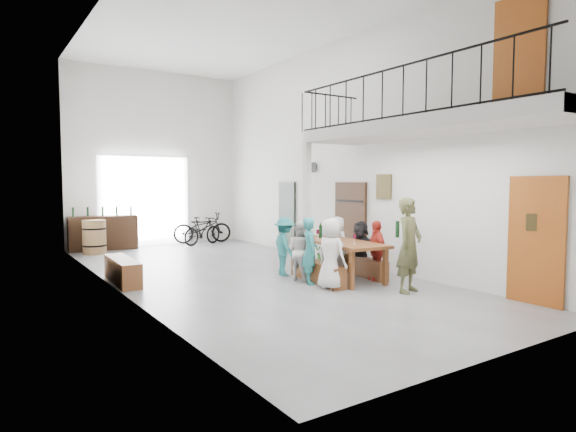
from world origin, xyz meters
TOP-DOWN VIEW (x-y plane):
  - floor at (0.00, 0.00)m, footprint 12.00×12.00m
  - room_walls at (0.00, 0.00)m, footprint 12.00×12.00m
  - gateway_portal at (-0.40, 5.94)m, footprint 2.80×0.08m
  - right_wall_decor at (2.70, -1.87)m, footprint 0.07×8.28m
  - balcony at (1.98, -3.13)m, footprint 1.52×5.62m
  - tasting_table at (1.39, -1.50)m, footprint 1.16×2.39m
  - bench_inner at (0.79, -1.51)m, footprint 0.53×1.82m
  - bench_wall at (2.00, -1.43)m, footprint 0.46×1.78m
  - tableware at (1.34, -1.28)m, footprint 0.43×1.26m
  - side_bench at (-2.50, 0.54)m, footprint 0.44×1.73m
  - oak_barrel at (-2.12, 4.99)m, footprint 0.64×0.64m
  - serving_counter at (-1.74, 5.65)m, footprint 1.94×0.66m
  - counter_bottles at (-1.74, 5.65)m, footprint 1.67×0.20m
  - guest_left_a at (0.60, -2.20)m, footprint 0.53×0.71m
  - guest_left_b at (0.58, -1.56)m, footprint 0.49×0.57m
  - guest_left_c at (0.61, -1.19)m, footprint 0.59×0.69m
  - guest_left_d at (0.62, -0.58)m, footprint 0.61×0.89m
  - guest_right_a at (1.91, -2.03)m, footprint 0.51×0.77m
  - guest_right_b at (1.99, -1.46)m, footprint 0.58×1.14m
  - guest_right_c at (1.91, -0.76)m, footprint 0.49×0.66m
  - host_standing at (1.63, -3.17)m, footprint 0.72×0.58m
  - potted_plant at (2.45, 0.47)m, footprint 0.43×0.37m
  - bicycle_near at (1.38, 5.60)m, footprint 2.00×1.05m
  - bicycle_far at (1.17, 5.10)m, footprint 1.57×0.90m

SIDE VIEW (x-z plane):
  - floor at x=0.00m, z-range 0.00..0.00m
  - bench_wall at x=2.00m, z-range 0.00..0.41m
  - bench_inner at x=0.79m, z-range 0.00..0.41m
  - potted_plant at x=2.45m, z-range 0.00..0.47m
  - side_bench at x=-2.50m, z-range 0.00..0.48m
  - bicycle_far at x=1.17m, z-range 0.00..0.91m
  - oak_barrel at x=-2.12m, z-range 0.00..0.95m
  - bicycle_near at x=1.38m, z-range 0.00..1.00m
  - serving_counter at x=-1.74m, z-range 0.00..1.01m
  - guest_right_b at x=1.99m, z-range 0.00..1.17m
  - guest_left_c at x=0.61m, z-range 0.00..1.21m
  - guest_right_a at x=1.91m, z-range 0.00..1.22m
  - guest_right_c at x=1.91m, z-range 0.00..1.23m
  - guest_left_d at x=0.62m, z-range 0.00..1.26m
  - guest_left_b at x=0.58m, z-range 0.00..1.31m
  - guest_left_a at x=0.60m, z-range 0.00..1.33m
  - tasting_table at x=1.39m, z-range 0.31..1.10m
  - host_standing at x=1.63m, z-range 0.00..1.72m
  - tableware at x=1.34m, z-range 0.76..1.11m
  - counter_bottles at x=-1.74m, z-range 1.01..1.29m
  - gateway_portal at x=-0.40m, z-range 0.00..2.80m
  - right_wall_decor at x=2.70m, z-range -0.80..4.28m
  - balcony at x=1.98m, z-range 0.97..4.96m
  - room_walls at x=0.00m, z-range -2.45..9.55m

